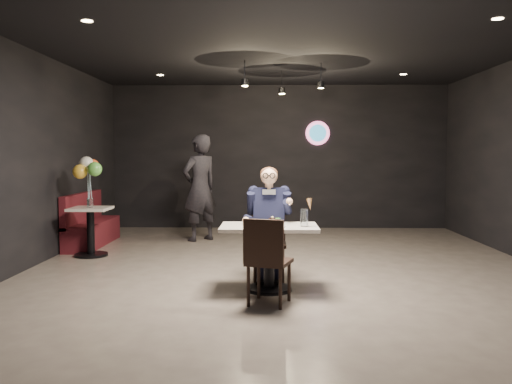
{
  "coord_description": "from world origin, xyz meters",
  "views": [
    {
      "loc": [
        -0.25,
        -6.92,
        1.56
      ],
      "look_at": [
        -0.39,
        -0.21,
        1.09
      ],
      "focal_mm": 38.0,
      "sensor_mm": 36.0,
      "label": 1
    }
  ],
  "objects_px": {
    "main_table": "(269,258)",
    "chair_far": "(269,243)",
    "passerby": "(200,188)",
    "booth_bench": "(92,219)",
    "sundae_glass": "(304,218)",
    "side_table": "(91,233)",
    "chair_near": "(269,260)",
    "balloon_vase": "(90,203)",
    "seated_man": "(269,222)"
  },
  "relations": [
    {
      "from": "main_table",
      "to": "chair_far",
      "type": "xyz_separation_m",
      "value": [
        -0.0,
        0.55,
        0.09
      ]
    },
    {
      "from": "main_table",
      "to": "side_table",
      "type": "height_order",
      "value": "main_table"
    },
    {
      "from": "sundae_glass",
      "to": "passerby",
      "type": "height_order",
      "value": "passerby"
    },
    {
      "from": "booth_bench",
      "to": "balloon_vase",
      "type": "distance_m",
      "value": 1.11
    },
    {
      "from": "chair_near",
      "to": "passerby",
      "type": "height_order",
      "value": "passerby"
    },
    {
      "from": "chair_near",
      "to": "booth_bench",
      "type": "height_order",
      "value": "chair_near"
    },
    {
      "from": "main_table",
      "to": "passerby",
      "type": "height_order",
      "value": "passerby"
    },
    {
      "from": "seated_man",
      "to": "balloon_vase",
      "type": "bearing_deg",
      "value": 151.29
    },
    {
      "from": "chair_near",
      "to": "seated_man",
      "type": "bearing_deg",
      "value": 107.15
    },
    {
      "from": "main_table",
      "to": "balloon_vase",
      "type": "bearing_deg",
      "value": 143.14
    },
    {
      "from": "seated_man",
      "to": "sundae_glass",
      "type": "bearing_deg",
      "value": -57.51
    },
    {
      "from": "chair_near",
      "to": "balloon_vase",
      "type": "distance_m",
      "value": 3.77
    },
    {
      "from": "side_table",
      "to": "passerby",
      "type": "height_order",
      "value": "passerby"
    },
    {
      "from": "passerby",
      "to": "main_table",
      "type": "bearing_deg",
      "value": 67.18
    },
    {
      "from": "chair_far",
      "to": "booth_bench",
      "type": "relative_size",
      "value": 0.51
    },
    {
      "from": "booth_bench",
      "to": "balloon_vase",
      "type": "xyz_separation_m",
      "value": [
        0.3,
        -1.0,
        0.37
      ]
    },
    {
      "from": "chair_far",
      "to": "side_table",
      "type": "bearing_deg",
      "value": 151.29
    },
    {
      "from": "main_table",
      "to": "chair_far",
      "type": "relative_size",
      "value": 1.2
    },
    {
      "from": "main_table",
      "to": "balloon_vase",
      "type": "xyz_separation_m",
      "value": [
        -2.72,
        2.04,
        0.45
      ]
    },
    {
      "from": "chair_near",
      "to": "passerby",
      "type": "distance_m",
      "value": 4.33
    },
    {
      "from": "main_table",
      "to": "booth_bench",
      "type": "height_order",
      "value": "booth_bench"
    },
    {
      "from": "chair_far",
      "to": "passerby",
      "type": "bearing_deg",
      "value": 112.21
    },
    {
      "from": "booth_bench",
      "to": "seated_man",
      "type": "bearing_deg",
      "value": -39.5
    },
    {
      "from": "main_table",
      "to": "chair_far",
      "type": "height_order",
      "value": "chair_far"
    },
    {
      "from": "booth_bench",
      "to": "sundae_glass",
      "type": "bearing_deg",
      "value": -42.32
    },
    {
      "from": "chair_far",
      "to": "passerby",
      "type": "height_order",
      "value": "passerby"
    },
    {
      "from": "main_table",
      "to": "passerby",
      "type": "bearing_deg",
      "value": 109.06
    },
    {
      "from": "booth_bench",
      "to": "passerby",
      "type": "distance_m",
      "value": 1.93
    },
    {
      "from": "chair_near",
      "to": "booth_bench",
      "type": "distance_m",
      "value": 4.69
    },
    {
      "from": "booth_bench",
      "to": "passerby",
      "type": "bearing_deg",
      "value": 16.6
    },
    {
      "from": "booth_bench",
      "to": "side_table",
      "type": "height_order",
      "value": "booth_bench"
    },
    {
      "from": "passerby",
      "to": "booth_bench",
      "type": "bearing_deg",
      "value": -25.28
    },
    {
      "from": "chair_near",
      "to": "passerby",
      "type": "relative_size",
      "value": 0.48
    },
    {
      "from": "chair_far",
      "to": "seated_man",
      "type": "distance_m",
      "value": 0.26
    },
    {
      "from": "side_table",
      "to": "balloon_vase",
      "type": "bearing_deg",
      "value": 0.0
    },
    {
      "from": "chair_near",
      "to": "sundae_glass",
      "type": "distance_m",
      "value": 0.73
    },
    {
      "from": "sundae_glass",
      "to": "passerby",
      "type": "distance_m",
      "value": 3.99
    },
    {
      "from": "chair_near",
      "to": "seated_man",
      "type": "xyz_separation_m",
      "value": [
        0.0,
        1.1,
        0.26
      ]
    },
    {
      "from": "chair_near",
      "to": "sundae_glass",
      "type": "xyz_separation_m",
      "value": [
        0.39,
        0.48,
        0.39
      ]
    },
    {
      "from": "seated_man",
      "to": "balloon_vase",
      "type": "distance_m",
      "value": 3.1
    },
    {
      "from": "sundae_glass",
      "to": "booth_bench",
      "type": "distance_m",
      "value": 4.64
    },
    {
      "from": "main_table",
      "to": "chair_near",
      "type": "bearing_deg",
      "value": -90.0
    },
    {
      "from": "sundae_glass",
      "to": "balloon_vase",
      "type": "xyz_separation_m",
      "value": [
        -3.12,
        2.11,
        -0.03
      ]
    },
    {
      "from": "sundae_glass",
      "to": "booth_bench",
      "type": "bearing_deg",
      "value": 137.68
    },
    {
      "from": "sundae_glass",
      "to": "side_table",
      "type": "relative_size",
      "value": 0.27
    },
    {
      "from": "chair_far",
      "to": "balloon_vase",
      "type": "relative_size",
      "value": 6.44
    },
    {
      "from": "main_table",
      "to": "side_table",
      "type": "bearing_deg",
      "value": 143.14
    },
    {
      "from": "seated_man",
      "to": "passerby",
      "type": "relative_size",
      "value": 0.75
    },
    {
      "from": "side_table",
      "to": "passerby",
      "type": "bearing_deg",
      "value": 45.87
    },
    {
      "from": "seated_man",
      "to": "balloon_vase",
      "type": "relative_size",
      "value": 10.07
    }
  ]
}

